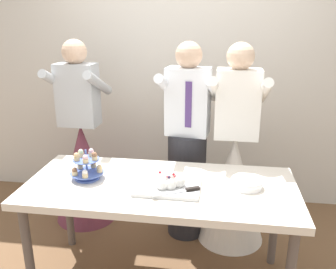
# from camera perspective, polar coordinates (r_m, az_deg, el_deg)

# --- Properties ---
(rear_wall) EXTENTS (5.20, 0.10, 2.90)m
(rear_wall) POSITION_cam_1_polar(r_m,az_deg,el_deg) (3.58, 2.53, 12.07)
(rear_wall) COLOR beige
(rear_wall) RESTS_ON ground_plane
(dessert_table) EXTENTS (1.80, 0.80, 0.78)m
(dessert_table) POSITION_cam_1_polar(r_m,az_deg,el_deg) (2.45, -1.22, -9.40)
(dessert_table) COLOR silver
(dessert_table) RESTS_ON ground_plane
(cupcake_stand) EXTENTS (0.23, 0.23, 0.21)m
(cupcake_stand) POSITION_cam_1_polar(r_m,az_deg,el_deg) (2.52, -12.79, -4.99)
(cupcake_stand) COLOR #4C66B2
(cupcake_stand) RESTS_ON dessert_table
(main_cake_tray) EXTENTS (0.42, 0.33, 0.12)m
(main_cake_tray) POSITION_cam_1_polar(r_m,az_deg,el_deg) (2.34, 0.06, -7.72)
(main_cake_tray) COLOR silver
(main_cake_tray) RESTS_ON dessert_table
(plate_stack) EXTENTS (0.21, 0.21, 0.05)m
(plate_stack) POSITION_cam_1_polar(r_m,az_deg,el_deg) (2.42, 12.35, -7.57)
(plate_stack) COLOR white
(plate_stack) RESTS_ON dessert_table
(person_groom) EXTENTS (0.51, 0.54, 1.66)m
(person_groom) POSITION_cam_1_polar(r_m,az_deg,el_deg) (3.00, 3.05, -3.04)
(person_groom) COLOR #232328
(person_groom) RESTS_ON ground_plane
(person_bride) EXTENTS (0.56, 0.56, 1.66)m
(person_bride) POSITION_cam_1_polar(r_m,az_deg,el_deg) (3.03, 10.30, -6.47)
(person_bride) COLOR white
(person_bride) RESTS_ON ground_plane
(person_guest) EXTENTS (0.56, 0.56, 1.66)m
(person_guest) POSITION_cam_1_polar(r_m,az_deg,el_deg) (3.39, -13.33, -3.97)
(person_guest) COLOR brown
(person_guest) RESTS_ON ground_plane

